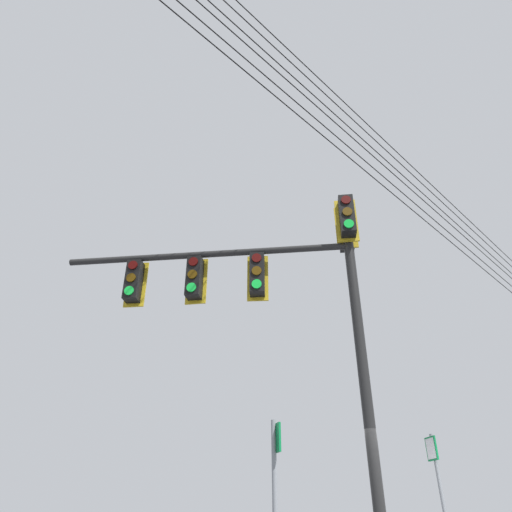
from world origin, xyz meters
name	(u,v)px	position (x,y,z in m)	size (l,w,h in m)	color
signal_mast_assembly	(278,287)	(0.76, 1.95, 5.25)	(1.46, 6.28, 7.18)	black
route_sign_primary	(440,491)	(1.68, -1.00, 1.62)	(0.36, 0.11, 2.59)	slate
route_sign_secondary	(276,493)	(-0.66, 2.18, 1.49)	(0.32, 0.13, 2.43)	slate
overhead_wire_span	(295,82)	(-0.48, 1.55, 9.85)	(22.29, 23.88, 2.36)	black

